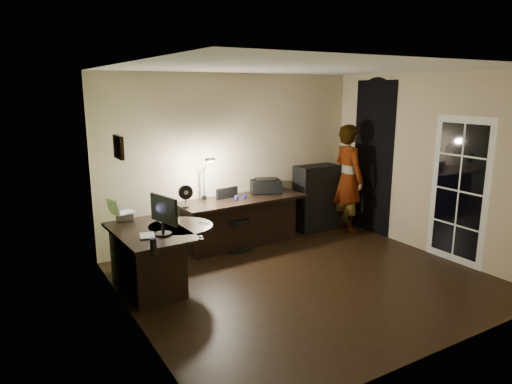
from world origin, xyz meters
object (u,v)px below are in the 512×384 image
cabinet (316,198)px  monitor (163,221)px  person (348,179)px  desk_right (242,222)px  desk_left (151,260)px  office_chair (235,219)px

cabinet → monitor: (-3.22, -1.16, 0.36)m
cabinet → monitor: bearing=-159.6°
cabinet → person: size_ratio=0.62×
person → cabinet: bearing=58.2°
monitor → desk_right: bearing=19.0°
desk_left → person: 3.83m
cabinet → monitor: cabinet is taller
desk_right → monitor: bearing=-149.5°
monitor → person: 3.74m
desk_left → desk_right: 1.96m
person → desk_right: bearing=88.2°
monitor → office_chair: bearing=19.7°
monitor → cabinet: bearing=5.9°
desk_right → monitor: (-1.68, -1.09, 0.55)m
monitor → person: bearing=-1.1°
office_chair → person: 2.19m
person → monitor: bearing=108.5°
desk_left → person: person is taller
desk_left → cabinet: cabinet is taller
desk_left → cabinet: bearing=12.9°
desk_left → office_chair: size_ratio=1.40×
office_chair → person: person is taller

